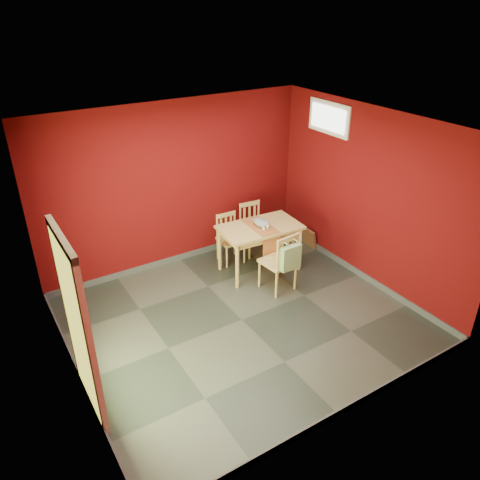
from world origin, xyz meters
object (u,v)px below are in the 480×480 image
dining_table (260,232)px  picture_frame (309,238)px  chair_far_left (230,238)px  tote_bag (291,258)px  cat (261,221)px  chair_far_right (253,228)px  chair_near (280,261)px

dining_table → picture_frame: bearing=8.8°
chair_far_left → tote_bag: (0.19, -1.41, 0.24)m
cat → chair_far_right: bearing=58.7°
chair_far_left → chair_near: size_ratio=0.86×
chair_far_left → tote_bag: size_ratio=1.86×
picture_frame → tote_bag: bearing=-140.0°
chair_far_left → picture_frame: size_ratio=2.38×
dining_table → chair_near: size_ratio=1.36×
chair_far_right → cat: 0.77m
chair_far_left → chair_far_right: (0.50, 0.05, 0.03)m
chair_far_right → chair_far_left: bearing=-174.7°
dining_table → chair_far_left: bearing=115.0°
chair_far_left → tote_bag: 1.44m
chair_near → picture_frame: (1.28, 0.83, -0.33)m
dining_table → cat: size_ratio=3.64×
chair_near → cat: bearing=83.5°
tote_bag → picture_frame: 1.73m
dining_table → chair_far_left: chair_far_left is taller
tote_bag → picture_frame: size_ratio=1.28×
dining_table → cat: bearing=-69.9°
tote_bag → cat: cat is taller
chair_far_left → tote_bag: bearing=-82.1°
dining_table → chair_far_right: chair_far_right is taller
dining_table → picture_frame: size_ratio=3.77×
dining_table → picture_frame: (1.21, 0.19, -0.53)m
dining_table → chair_near: bearing=-96.2°
chair_near → chair_far_left: bearing=98.6°
chair_near → cat: size_ratio=2.68×
chair_far_left → cat: cat is taller
dining_table → cat: (0.00, -0.01, 0.19)m
dining_table → tote_bag: (-0.05, -0.87, -0.03)m
chair_far_left → picture_frame: (1.46, -0.35, -0.25)m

